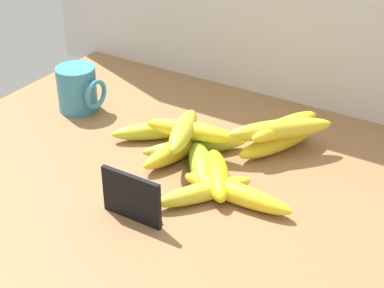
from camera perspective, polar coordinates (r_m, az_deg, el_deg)
name	(u,v)px	position (r cm, az deg, el deg)	size (l,w,h in cm)	color
counter_top	(199,189)	(109.14, 0.68, -4.21)	(110.00, 76.00, 3.00)	olive
chalkboard_sign	(132,199)	(97.97, -5.65, -5.12)	(11.00, 1.80, 8.40)	black
coffee_mug	(78,89)	(132.51, -10.61, 5.08)	(9.89, 8.39, 9.68)	teal
banana_0	(160,130)	(120.76, -3.04, 1.31)	(18.93, 3.60, 3.60)	gold
banana_1	(236,193)	(102.58, 4.14, -4.60)	(20.44, 3.63, 3.63)	yellow
banana_2	(204,192)	(102.88, 1.14, -4.47)	(17.78, 3.40, 3.40)	yellow
banana_3	(201,164)	(109.40, 0.81, -1.88)	(15.01, 4.13, 4.13)	#88AA2B
banana_4	(179,149)	(114.10, -1.26, -0.46)	(17.52, 3.88, 3.88)	yellow
banana_5	(196,146)	(115.44, 0.36, -0.22)	(20.41, 3.31, 3.31)	#A1B535
banana_6	(217,175)	(106.40, 2.33, -2.90)	(15.56, 4.26, 4.26)	yellow
banana_7	(276,143)	(117.31, 7.90, 0.13)	(17.74, 3.75, 3.75)	yellow
banana_8	(280,129)	(114.13, 8.21, 1.36)	(20.43, 3.81, 3.81)	yellow
banana_9	(183,131)	(112.12, -0.84, 1.22)	(15.67, 3.84, 3.84)	gold
banana_10	(285,126)	(115.55, 8.69, 1.64)	(16.51, 3.54, 3.54)	yellow
banana_11	(192,131)	(113.75, 0.02, 1.24)	(18.50, 3.44, 3.44)	yellow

